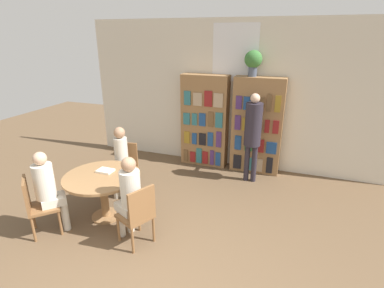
{
  "coord_description": "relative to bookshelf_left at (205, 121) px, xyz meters",
  "views": [
    {
      "loc": [
        1.29,
        -2.0,
        2.69
      ],
      "look_at": [
        -0.24,
        2.2,
        1.05
      ],
      "focal_mm": 28.0,
      "sensor_mm": 36.0,
      "label": 1
    }
  ],
  "objects": [
    {
      "name": "seated_reader_back",
      "position": [
        -1.3,
        -3.05,
        -0.27
      ],
      "size": [
        0.42,
        0.42,
        1.23
      ],
      "rotation": [
        0.0,
        0.0,
        -0.76
      ],
      "color": "beige",
      "rests_on": "ground_plane"
    },
    {
      "name": "bookshelf_right",
      "position": [
        1.1,
        0.0,
        0.0
      ],
      "size": [
        0.98,
        0.34,
        1.93
      ],
      "color": "olive",
      "rests_on": "ground_plane"
    },
    {
      "name": "librarian_standing",
      "position": [
        1.09,
        -0.5,
        0.09
      ],
      "size": [
        0.31,
        0.58,
        1.71
      ],
      "color": "#28232D",
      "rests_on": "ground_plane"
    },
    {
      "name": "flower_vase",
      "position": [
        0.93,
        0.0,
        1.26
      ],
      "size": [
        0.33,
        0.33,
        0.48
      ],
      "color": "#475166",
      "rests_on": "bookshelf_right"
    },
    {
      "name": "bookshelf_left",
      "position": [
        0.0,
        0.0,
        0.0
      ],
      "size": [
        0.98,
        0.34,
        1.93
      ],
      "color": "olive",
      "rests_on": "ground_plane"
    },
    {
      "name": "reading_table",
      "position": [
        -0.8,
        -2.52,
        -0.38
      ],
      "size": [
        1.14,
        1.14,
        0.71
      ],
      "color": "olive",
      "rests_on": "ground_plane"
    },
    {
      "name": "wall_back",
      "position": [
        0.55,
        0.19,
        0.54
      ],
      "size": [
        6.4,
        0.07,
        3.0
      ],
      "color": "beige",
      "rests_on": "ground_plane"
    },
    {
      "name": "open_book_on_table",
      "position": [
        -0.83,
        -2.39,
        -0.23
      ],
      "size": [
        0.24,
        0.18,
        0.03
      ],
      "color": "silver",
      "rests_on": "reading_table"
    },
    {
      "name": "seated_reader_left",
      "position": [
        -0.94,
        -1.81,
        -0.27
      ],
      "size": [
        0.28,
        0.37,
        1.24
      ],
      "rotation": [
        0.0,
        0.0,
        -2.96
      ],
      "color": "beige",
      "rests_on": "ground_plane"
    },
    {
      "name": "chair_near_camera",
      "position": [
        -1.43,
        -3.18,
        -0.48
      ],
      "size": [
        0.57,
        0.57,
        0.88
      ],
      "rotation": [
        0.0,
        0.0,
        -0.76
      ],
      "color": "brown",
      "rests_on": "ground_plane"
    },
    {
      "name": "seated_reader_right",
      "position": [
        -0.15,
        -2.83,
        -0.26
      ],
      "size": [
        0.41,
        0.38,
        1.24
      ],
      "rotation": [
        0.0,
        0.0,
        1.13
      ],
      "color": "beige",
      "rests_on": "ground_plane"
    },
    {
      "name": "chair_left_side",
      "position": [
        -0.97,
        -1.63,
        -0.48
      ],
      "size": [
        0.47,
        0.47,
        0.88
      ],
      "rotation": [
        0.0,
        0.0,
        -2.96
      ],
      "color": "brown",
      "rests_on": "ground_plane"
    },
    {
      "name": "chair_far_side",
      "position": [
        0.02,
        -2.91,
        -0.48
      ],
      "size": [
        0.53,
        0.53,
        0.88
      ],
      "rotation": [
        0.0,
        0.0,
        1.13
      ],
      "color": "brown",
      "rests_on": "ground_plane"
    }
  ]
}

